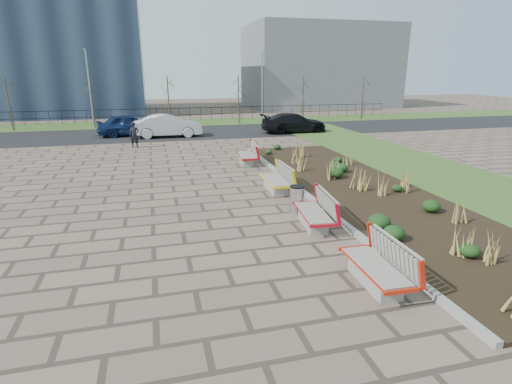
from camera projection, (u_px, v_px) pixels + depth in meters
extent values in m
plane|color=brown|center=(227.00, 268.00, 9.49)|extent=(120.00, 120.00, 0.00)
cube|color=black|center=(361.00, 189.00, 15.60)|extent=(4.50, 18.00, 0.10)
cube|color=gray|center=(305.00, 193.00, 15.03)|extent=(0.16, 18.00, 0.15)
cube|color=#33511E|center=(463.00, 182.00, 16.75)|extent=(5.00, 38.00, 0.04)
cube|color=#33511E|center=(169.00, 123.00, 35.41)|extent=(80.00, 5.00, 0.04)
cube|color=black|center=(173.00, 133.00, 29.85)|extent=(80.00, 7.00, 0.02)
cylinder|color=#B2B2B7|center=(297.00, 200.00, 13.04)|extent=(0.45, 0.45, 0.91)
imported|color=black|center=(134.00, 135.00, 24.09)|extent=(0.57, 0.39, 1.54)
imported|color=#11214C|center=(130.00, 125.00, 28.52)|extent=(4.68, 2.40, 1.52)
imported|color=#B6B8BE|center=(168.00, 126.00, 27.95)|extent=(4.72, 1.70, 1.55)
imported|color=black|center=(294.00, 123.00, 30.01)|extent=(5.00, 2.16, 1.43)
cube|color=slate|center=(319.00, 67.00, 51.71)|extent=(18.00, 12.00, 10.00)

